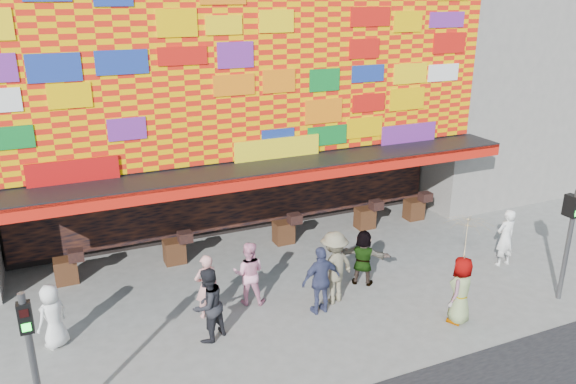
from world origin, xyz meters
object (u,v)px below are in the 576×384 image
at_px(signal_left, 32,354).
at_px(ped_f, 363,258).
at_px(ped_i, 249,273).
at_px(ped_g, 461,290).
at_px(ped_a, 53,316).
at_px(ped_h, 505,238).
at_px(parasol, 467,238).
at_px(ped_c, 208,305).
at_px(ped_e, 321,280).
at_px(signal_right, 570,233).
at_px(ped_d, 334,267).
at_px(ped_b, 207,286).

height_order(signal_left, ped_f, signal_left).
bearing_deg(ped_i, ped_g, 171.09).
bearing_deg(signal_left, ped_a, 84.45).
xyz_separation_m(ped_h, parasol, (-3.20, -1.89, 1.35)).
height_order(ped_a, ped_g, ped_g).
xyz_separation_m(ped_c, ped_e, (2.87, 0.01, -0.00)).
height_order(signal_right, ped_d, signal_right).
bearing_deg(ped_d, signal_right, 141.57).
height_order(ped_f, ped_i, ped_i).
distance_m(ped_f, ped_i, 3.19).
xyz_separation_m(signal_right, ped_h, (0.07, 2.10, -1.00)).
distance_m(ped_b, parasol, 6.26).
distance_m(signal_right, ped_c, 9.12).
height_order(ped_d, ped_h, ped_d).
xyz_separation_m(ped_i, parasol, (4.33, -2.87, 1.37)).
xyz_separation_m(ped_g, ped_h, (3.20, 1.89, 0.01)).
distance_m(signal_right, ped_b, 9.15).
bearing_deg(ped_c, ped_f, 160.77).
bearing_deg(ped_d, ped_f, -172.49).
bearing_deg(ped_a, ped_g, 125.16).
distance_m(signal_left, ped_h, 12.68).
height_order(ped_e, ped_f, ped_e).
xyz_separation_m(ped_e, ped_f, (1.71, 0.85, -0.11)).
distance_m(ped_f, parasol, 3.16).
distance_m(signal_left, ped_f, 8.64).
xyz_separation_m(ped_e, ped_g, (2.86, -1.72, -0.04)).
distance_m(ped_c, ped_h, 8.94).
distance_m(signal_right, ped_i, 8.14).
bearing_deg(ped_h, ped_a, -5.64).
bearing_deg(ped_b, ped_a, -10.81).
relative_size(ped_e, ped_i, 1.06).
distance_m(signal_right, ped_h, 2.32).
relative_size(ped_b, ped_e, 0.93).
bearing_deg(parasol, ped_d, 138.50).
bearing_deg(ped_c, ped_i, -170.33).
bearing_deg(ped_a, ped_f, 140.74).
relative_size(ped_g, ped_i, 1.01).
bearing_deg(ped_e, ped_h, 179.02).
relative_size(ped_f, ped_h, 0.91).
height_order(ped_h, ped_i, ped_h).
height_order(signal_left, ped_c, signal_left).
height_order(ped_c, ped_e, ped_c).
distance_m(ped_d, ped_h, 5.54).
xyz_separation_m(ped_d, ped_h, (5.53, -0.17, -0.11)).
height_order(ped_b, ped_d, ped_d).
bearing_deg(signal_right, ped_f, 147.12).
height_order(ped_e, ped_h, ped_e).
distance_m(ped_a, ped_f, 7.82).
relative_size(ped_c, ped_d, 0.92).
xyz_separation_m(signal_left, ped_e, (6.40, 1.92, -0.97)).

